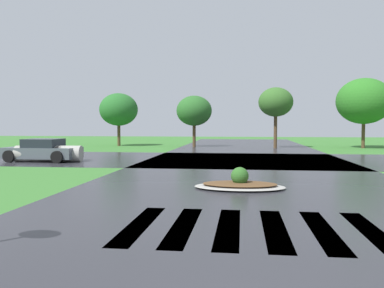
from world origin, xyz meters
name	(u,v)px	position (x,y,z in m)	size (l,w,h in m)	color
asphalt_roadway	(248,186)	(0.00, 10.00, 0.00)	(11.16, 80.00, 0.01)	#2B2B30
asphalt_cross_road	(245,160)	(0.00, 19.72, 0.00)	(90.00, 10.04, 0.01)	#2B2B30
crosswalk_stripes	(251,228)	(0.00, 4.71, 0.00)	(4.95, 3.22, 0.01)	white
median_island	(240,184)	(-0.26, 9.52, 0.14)	(2.87, 1.68, 0.68)	#9E9B93
car_dark_suv	(42,151)	(-11.02, 17.53, 0.57)	(4.07, 2.20, 1.22)	#4C545B
drainage_pipe_stack	(49,154)	(-10.50, 17.21, 0.44)	(3.59, 1.21, 0.88)	#9E9B93
background_treeline	(333,105)	(7.48, 32.26, 3.61)	(37.49, 5.15, 5.82)	#4C3823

